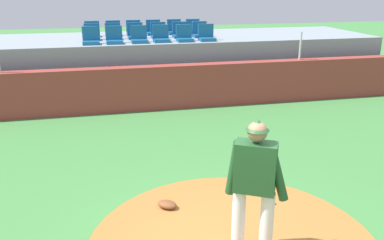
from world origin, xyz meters
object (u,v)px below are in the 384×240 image
(stadium_chair_8, at_px, (135,34))
(stadium_chair_17, at_px, (193,29))
(stadium_chair_6, at_px, (92,35))
(fielding_glove, at_px, (167,204))
(stadium_chair_13, at_px, (113,31))
(stadium_chair_7, at_px, (113,34))
(stadium_chair_0, at_px, (91,39))
(stadium_chair_10, at_px, (180,33))
(stadium_chair_4, at_px, (184,36))
(pitcher, at_px, (255,178))
(stadium_chair_1, at_px, (114,38))
(stadium_chair_9, at_px, (159,33))
(baseball, at_px, (272,202))
(stadium_chair_5, at_px, (207,36))
(stadium_chair_12, at_px, (92,32))
(stadium_chair_14, at_px, (134,31))
(stadium_chair_2, at_px, (139,37))
(stadium_chair_15, at_px, (154,30))
(stadium_chair_16, at_px, (174,30))
(stadium_chair_3, at_px, (161,37))
(stadium_chair_11, at_px, (200,32))

(stadium_chair_8, bearing_deg, stadium_chair_17, -156.91)
(stadium_chair_6, bearing_deg, fielding_glove, 97.50)
(fielding_glove, relative_size, stadium_chair_13, 0.60)
(stadium_chair_7, height_order, stadium_chair_13, same)
(stadium_chair_0, bearing_deg, stadium_chair_10, -162.40)
(stadium_chair_4, bearing_deg, stadium_chair_0, -0.39)
(stadium_chair_6, relative_size, stadium_chair_10, 1.00)
(pitcher, height_order, stadium_chair_1, stadium_chair_1)
(stadium_chair_9, bearing_deg, baseball, 93.70)
(stadium_chair_8, bearing_deg, stadium_chair_10, 179.35)
(stadium_chair_6, xyz_separation_m, stadium_chair_17, (3.45, 0.89, 0.00))
(stadium_chair_0, xyz_separation_m, stadium_chair_5, (3.48, -0.02, 0.00))
(stadium_chair_4, distance_m, stadium_chair_12, 3.29)
(stadium_chair_9, height_order, stadium_chair_14, same)
(stadium_chair_2, distance_m, stadium_chair_13, 1.94)
(stadium_chair_15, height_order, stadium_chair_16, same)
(stadium_chair_13, bearing_deg, stadium_chair_16, -179.64)
(stadium_chair_0, distance_m, stadium_chair_2, 1.41)
(pitcher, xyz_separation_m, stadium_chair_15, (0.15, 10.06, 0.64))
(stadium_chair_5, height_order, stadium_chair_12, same)
(stadium_chair_3, bearing_deg, stadium_chair_0, 0.85)
(baseball, bearing_deg, stadium_chair_0, 110.12)
(pitcher, xyz_separation_m, stadium_chair_10, (0.90, 9.14, 0.64))
(stadium_chair_3, bearing_deg, stadium_chair_15, -90.13)
(stadium_chair_15, distance_m, stadium_chair_16, 0.73)
(stadium_chair_1, height_order, stadium_chair_15, same)
(pitcher, bearing_deg, stadium_chair_17, 109.87)
(stadium_chair_2, relative_size, stadium_chair_4, 1.00)
(stadium_chair_15, bearing_deg, baseball, 93.62)
(stadium_chair_7, bearing_deg, stadium_chair_15, -146.71)
(stadium_chair_12, bearing_deg, stadium_chair_0, 89.14)
(stadium_chair_1, bearing_deg, stadium_chair_5, 179.85)
(pitcher, height_order, stadium_chair_6, stadium_chair_6)
(stadium_chair_13, distance_m, stadium_chair_14, 0.68)
(stadium_chair_15, bearing_deg, stadium_chair_16, -179.36)
(stadium_chair_7, bearing_deg, stadium_chair_4, 156.44)
(stadium_chair_5, bearing_deg, stadium_chair_11, -90.93)
(stadium_chair_2, xyz_separation_m, stadium_chair_7, (-0.73, 0.90, 0.00))
(stadium_chair_0, bearing_deg, fielding_glove, 98.70)
(stadium_chair_11, bearing_deg, stadium_chair_12, -14.51)
(stadium_chair_7, distance_m, stadium_chair_14, 1.17)
(stadium_chair_5, bearing_deg, stadium_chair_8, -23.89)
(stadium_chair_3, height_order, stadium_chair_16, same)
(fielding_glove, distance_m, stadium_chair_15, 9.00)
(pitcher, bearing_deg, stadium_chair_9, 117.40)
(pitcher, height_order, baseball, pitcher)
(stadium_chair_6, xyz_separation_m, stadium_chair_9, (2.09, -0.01, 0.00))
(stadium_chair_12, bearing_deg, stadium_chair_1, 109.83)
(stadium_chair_5, relative_size, stadium_chair_6, 1.00)
(stadium_chair_0, relative_size, stadium_chair_9, 1.00)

